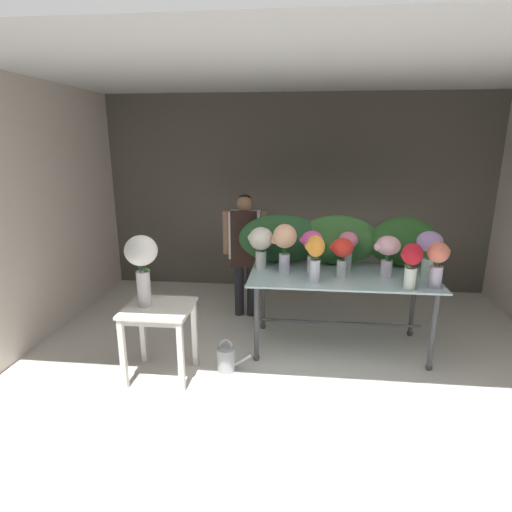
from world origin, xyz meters
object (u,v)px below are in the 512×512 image
Objects in this scene: watering_can at (227,359)px; vase_ivory_stock at (261,243)px; vase_peach_carnations at (284,242)px; side_table_white at (159,317)px; vase_coral_lilies at (437,261)px; vase_scarlet_dahlias at (342,252)px; vase_rosy_anemones at (348,246)px; vase_fuchsia_ranunculus at (312,244)px; florist at (245,244)px; vase_lilac_peonies at (429,247)px; vase_crimson_freesia at (411,262)px; vase_sunset_hydrangea at (315,255)px; vase_white_roses_tall at (142,260)px; vase_blush_tulips at (388,251)px; display_table_glass at (341,285)px.

vase_ivory_stock is at bearing 70.23° from watering_can.
side_table_white is at bearing -145.27° from vase_peach_carnations.
vase_coral_lilies reaches higher than vase_scarlet_dahlias.
vase_coral_lilies is 0.92m from vase_rosy_anemones.
vase_fuchsia_ranunculus is 0.41m from vase_rosy_anemones.
vase_scarlet_dahlias is at bearing -37.64° from florist.
vase_coral_lilies is 0.34m from vase_lilac_peonies.
vase_lilac_peonies is 1.07× the size of vase_crimson_freesia.
florist is 3.28× the size of vase_sunset_hydrangea.
vase_ivory_stock is at bearing -68.01° from florist.
vase_ivory_stock is 1.56m from vase_crimson_freesia.
vase_white_roses_tall is at bearing -163.69° from vase_lilac_peonies.
vase_peach_carnations is (1.13, 0.79, 0.57)m from side_table_white.
vase_crimson_freesia is 1.28× the size of watering_can.
vase_crimson_freesia reaches higher than side_table_white.
vase_lilac_peonies reaches higher than vase_blush_tulips.
vase_white_roses_tall is 1.91× the size of watering_can.
side_table_white is at bearing -155.83° from display_table_glass.
florist is 0.72m from vase_ivory_stock.
vase_lilac_peonies is (1.17, 0.31, 0.03)m from vase_sunset_hydrangea.
vase_fuchsia_ranunculus reaches higher than vase_coral_lilies.
vase_crimson_freesia is (2.34, 0.40, 0.49)m from side_table_white.
vase_peach_carnations is at bearing -55.71° from florist.
vase_sunset_hydrangea is at bearing -42.56° from vase_peach_carnations.
vase_lilac_peonies is (2.62, 0.80, 0.55)m from side_table_white.
vase_blush_tulips is 0.43m from vase_lilac_peonies.
vase_coral_lilies is (1.99, -1.08, 0.15)m from florist.
florist reaches higher than vase_coral_lilies.
vase_scarlet_dahlias is (-0.02, -0.09, 0.39)m from display_table_glass.
vase_crimson_freesia is (0.53, -0.55, -0.01)m from vase_rosy_anemones.
display_table_glass is 2.66× the size of side_table_white.
display_table_glass reaches higher than side_table_white.
vase_sunset_hydrangea reaches higher than vase_scarlet_dahlias.
vase_white_roses_tall is at bearing -137.65° from vase_ivory_stock.
vase_scarlet_dahlias is at bearing 165.80° from vase_coral_lilies.
vase_blush_tulips is 0.97× the size of vase_coral_lilies.
vase_lilac_peonies is 1.20m from vase_fuchsia_ranunculus.
vase_crimson_freesia is (1.47, -0.51, -0.03)m from vase_ivory_stock.
florist is at bearing 146.40° from vase_crimson_freesia.
vase_fuchsia_ranunculus is at bearing 162.43° from vase_coral_lilies.
vase_crimson_freesia is 0.67× the size of vase_white_roses_tall.
watering_can is (-1.14, -0.62, -0.60)m from display_table_glass.
side_table_white is at bearing -161.14° from vase_sunset_hydrangea.
vase_crimson_freesia reaches higher than display_table_glass.
vase_blush_tulips is (2.19, 0.76, 0.51)m from side_table_white.
vase_peach_carnations is 1.34m from watering_can.
vase_sunset_hydrangea reaches higher than vase_crimson_freesia.
florist is at bearing 128.43° from vase_sunset_hydrangea.
vase_coral_lilies is 1.00× the size of vase_crimson_freesia.
vase_coral_lilies is 2.77m from vase_white_roses_tall.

